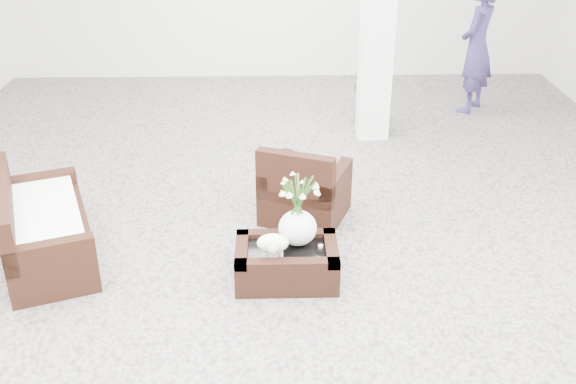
{
  "coord_description": "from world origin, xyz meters",
  "views": [
    {
      "loc": [
        -0.15,
        -5.64,
        3.44
      ],
      "look_at": [
        0.0,
        -0.1,
        0.62
      ],
      "focal_mm": 41.99,
      "sensor_mm": 36.0,
      "label": 1
    }
  ],
  "objects_px": {
    "topiary": "(369,75)",
    "loveseat": "(44,219)",
    "coffee_table": "(287,264)",
    "armchair": "(306,180)"
  },
  "relations": [
    {
      "from": "coffee_table",
      "to": "loveseat",
      "type": "bearing_deg",
      "value": 169.14
    },
    {
      "from": "coffee_table",
      "to": "topiary",
      "type": "relative_size",
      "value": 0.65
    },
    {
      "from": "loveseat",
      "to": "topiary",
      "type": "bearing_deg",
      "value": -65.35
    },
    {
      "from": "coffee_table",
      "to": "topiary",
      "type": "bearing_deg",
      "value": 72.52
    },
    {
      "from": "coffee_table",
      "to": "armchair",
      "type": "distance_m",
      "value": 1.21
    },
    {
      "from": "loveseat",
      "to": "topiary",
      "type": "height_order",
      "value": "topiary"
    },
    {
      "from": "armchair",
      "to": "loveseat",
      "type": "distance_m",
      "value": 2.55
    },
    {
      "from": "coffee_table",
      "to": "armchair",
      "type": "xyz_separation_m",
      "value": [
        0.22,
        1.16,
        0.26
      ]
    },
    {
      "from": "topiary",
      "to": "loveseat",
      "type": "bearing_deg",
      "value": -134.98
    },
    {
      "from": "loveseat",
      "to": "armchair",
      "type": "bearing_deg",
      "value": -93.62
    }
  ]
}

